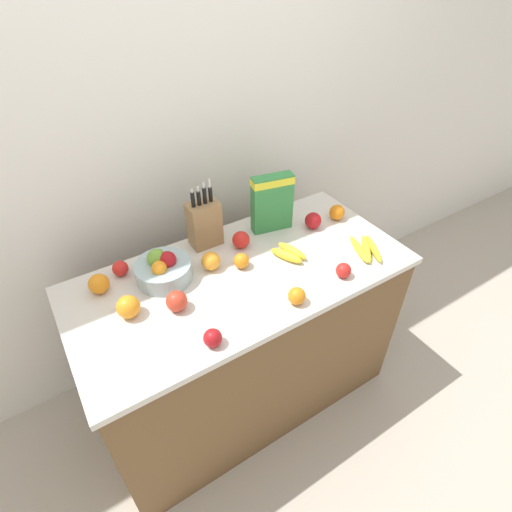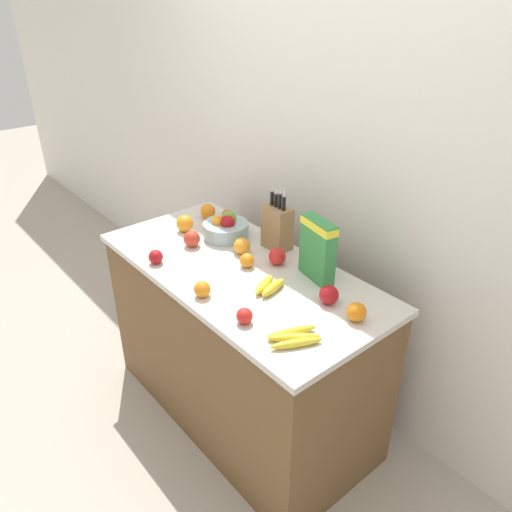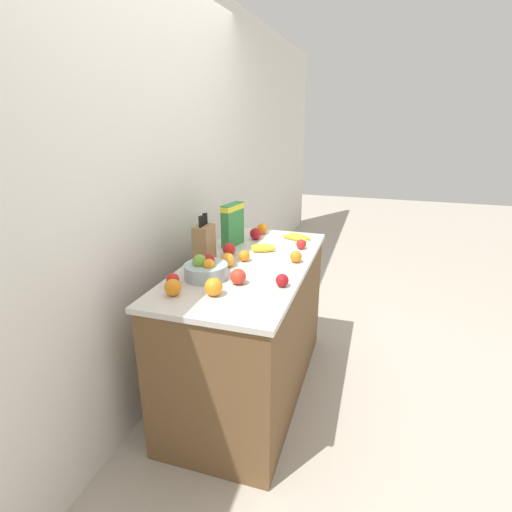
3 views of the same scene
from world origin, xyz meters
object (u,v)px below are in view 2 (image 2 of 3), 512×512
(cereal_box, at_px, (318,247))
(apple_rightmost, at_px, (329,295))
(apple_middle, at_px, (227,216))
(orange_by_cereal, at_px, (357,312))
(orange_mid_right, at_px, (242,246))
(orange_front_left, at_px, (202,289))
(apple_near_bananas, at_px, (192,239))
(orange_front_center, at_px, (208,211))
(orange_mid_left, at_px, (247,260))
(knife_block, at_px, (277,227))
(apple_front, at_px, (277,256))
(banana_bunch_left, at_px, (269,286))
(fruit_bowl, at_px, (226,228))
(apple_by_knife_block, at_px, (244,316))
(orange_near_bowl, at_px, (185,224))
(apple_leftmost, at_px, (156,257))
(banana_bunch_right, at_px, (294,337))

(cereal_box, bearing_deg, apple_rightmost, -19.66)
(apple_middle, relative_size, orange_by_cereal, 0.86)
(orange_mid_right, height_order, orange_front_left, orange_mid_right)
(apple_near_bananas, bearing_deg, orange_front_center, 131.36)
(orange_mid_left, relative_size, orange_front_left, 0.95)
(knife_block, relative_size, apple_rightmost, 4.00)
(knife_block, height_order, apple_front, knife_block)
(cereal_box, bearing_deg, orange_front_left, -101.56)
(apple_rightmost, bearing_deg, banana_bunch_left, -151.85)
(apple_rightmost, xyz_separation_m, orange_front_center, (-1.02, 0.11, 0.00))
(orange_front_left, bearing_deg, fruit_bowl, 132.89)
(orange_front_center, bearing_deg, apple_rightmost, -5.91)
(banana_bunch_left, distance_m, orange_mid_right, 0.35)
(apple_near_bananas, xyz_separation_m, orange_by_cereal, (0.94, 0.15, -0.00))
(cereal_box, relative_size, apple_front, 3.52)
(fruit_bowl, height_order, apple_middle, fruit_bowl)
(orange_by_cereal, bearing_deg, apple_by_knife_block, -127.59)
(knife_block, xyz_separation_m, orange_by_cereal, (0.66, -0.17, -0.07))
(orange_near_bowl, bearing_deg, orange_front_left, -26.36)
(orange_near_bowl, relative_size, orange_mid_right, 1.09)
(knife_block, height_order, apple_leftmost, knife_block)
(apple_rightmost, bearing_deg, apple_middle, 169.88)
(apple_middle, bearing_deg, cereal_box, -4.42)
(knife_block, height_order, orange_mid_left, knife_block)
(cereal_box, bearing_deg, fruit_bowl, -162.47)
(apple_by_knife_block, relative_size, orange_by_cereal, 0.84)
(orange_front_center, distance_m, orange_front_left, 0.80)
(orange_near_bowl, bearing_deg, apple_rightmost, 5.07)
(cereal_box, relative_size, fruit_bowl, 1.21)
(cereal_box, relative_size, banana_bunch_right, 1.26)
(apple_rightmost, xyz_separation_m, orange_mid_left, (-0.45, -0.07, -0.01))
(apple_by_knife_block, bearing_deg, orange_front_center, 152.98)
(cereal_box, height_order, orange_mid_right, cereal_box)
(fruit_bowl, distance_m, apple_near_bananas, 0.20)
(apple_leftmost, distance_m, orange_near_bowl, 0.36)
(banana_bunch_left, relative_size, orange_by_cereal, 2.27)
(orange_front_left, bearing_deg, apple_leftmost, -178.86)
(apple_leftmost, bearing_deg, banana_bunch_right, 6.59)
(banana_bunch_left, bearing_deg, cereal_box, 75.73)
(orange_front_left, bearing_deg, apple_by_knife_block, 4.16)
(fruit_bowl, xyz_separation_m, banana_bunch_left, (0.53, -0.17, -0.03))
(knife_block, xyz_separation_m, fruit_bowl, (-0.26, -0.12, -0.06))
(apple_leftmost, bearing_deg, orange_mid_left, 45.74)
(knife_block, height_order, banana_bunch_left, knife_block)
(banana_bunch_right, bearing_deg, cereal_box, 124.09)
(cereal_box, height_order, banana_bunch_right, cereal_box)
(orange_front_center, bearing_deg, orange_mid_left, -17.20)
(apple_front, distance_m, apple_by_knife_block, 0.48)
(orange_near_bowl, height_order, orange_mid_right, orange_near_bowl)
(orange_mid_left, bearing_deg, cereal_box, 32.48)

